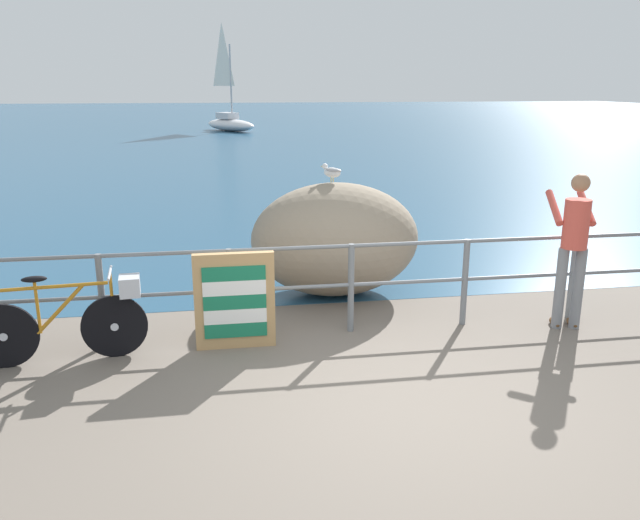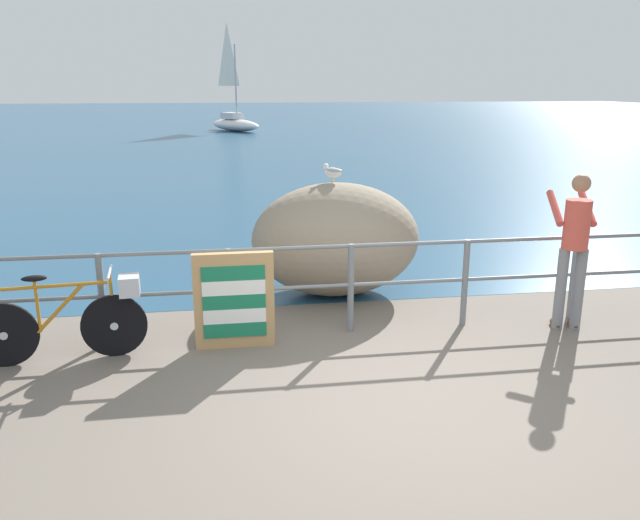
# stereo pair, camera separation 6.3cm
# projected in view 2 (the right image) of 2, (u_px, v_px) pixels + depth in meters

# --- Properties ---
(ground_plane) EXTENTS (120.00, 120.00, 0.10)m
(ground_plane) POSITION_uv_depth(u_px,v_px,m) (258.00, 157.00, 24.63)
(ground_plane) COLOR #6B6056
(sea_surface) EXTENTS (120.00, 90.00, 0.01)m
(sea_surface) POSITION_uv_depth(u_px,v_px,m) (238.00, 119.00, 50.96)
(sea_surface) COLOR navy
(sea_surface) RESTS_ON ground_plane
(promenade_railing) EXTENTS (8.11, 0.07, 1.02)m
(promenade_railing) POSITION_uv_depth(u_px,v_px,m) (351.00, 278.00, 7.03)
(promenade_railing) COLOR slate
(promenade_railing) RESTS_ON ground_plane
(bicycle) EXTENTS (1.70, 0.48, 0.92)m
(bicycle) POSITION_uv_depth(u_px,v_px,m) (75.00, 316.00, 6.34)
(bicycle) COLOR black
(bicycle) RESTS_ON ground_plane
(person_at_railing) EXTENTS (0.54, 0.67, 1.78)m
(person_at_railing) POSITION_uv_depth(u_px,v_px,m) (574.00, 244.00, 7.03)
(person_at_railing) COLOR slate
(person_at_railing) RESTS_ON ground_plane
(folded_deckchair_stack) EXTENTS (0.84, 0.10, 1.04)m
(folded_deckchair_stack) POSITION_uv_depth(u_px,v_px,m) (234.00, 301.00, 6.63)
(folded_deckchair_stack) COLOR tan
(folded_deckchair_stack) RESTS_ON ground_plane
(breakwater_boulder_main) EXTENTS (2.21, 1.58, 1.49)m
(breakwater_boulder_main) POSITION_uv_depth(u_px,v_px,m) (336.00, 239.00, 8.31)
(breakwater_boulder_main) COLOR gray
(breakwater_boulder_main) RESTS_ON ground
(seagull) EXTENTS (0.28, 0.30, 0.23)m
(seagull) POSITION_uv_depth(u_px,v_px,m) (333.00, 171.00, 8.15)
(seagull) COLOR gold
(seagull) RESTS_ON breakwater_boulder_main
(sailboat) EXTENTS (3.47, 4.40, 6.16)m
(sailboat) POSITION_uv_depth(u_px,v_px,m) (234.00, 119.00, 37.48)
(sailboat) COLOR white
(sailboat) RESTS_ON sea_surface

